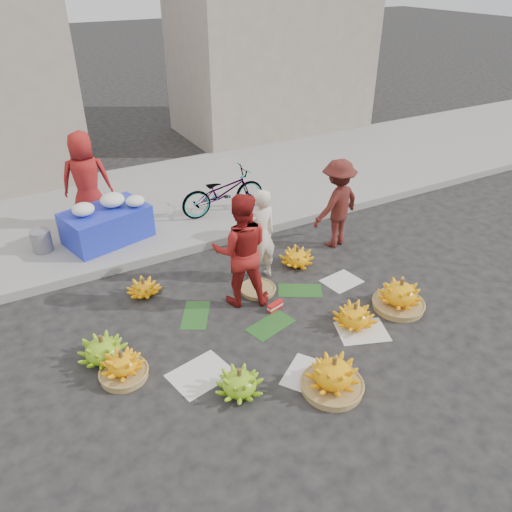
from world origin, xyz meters
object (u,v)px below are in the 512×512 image
banana_bunch_0 (123,366)px  bicycle (223,192)px  vendor_cream (260,236)px  flower_table (107,222)px  banana_bunch_4 (400,295)px

banana_bunch_0 → bicycle: bicycle is taller
vendor_cream → flower_table: bearing=-53.5°
banana_bunch_4 → bicycle: 3.89m
banana_bunch_0 → flower_table: size_ratio=0.37×
banana_bunch_0 → bicycle: bearing=48.5°
vendor_cream → bicycle: size_ratio=0.90×
banana_bunch_0 → banana_bunch_4: (3.79, -0.53, 0.05)m
flower_table → bicycle: size_ratio=0.94×
banana_bunch_0 → vendor_cream: (2.46, 1.11, 0.57)m
vendor_cream → bicycle: bearing=-104.1°
banana_bunch_4 → flower_table: size_ratio=0.54×
banana_bunch_0 → bicycle: size_ratio=0.35×
banana_bunch_0 → banana_bunch_4: 3.83m
bicycle → banana_bunch_0: bearing=141.2°
banana_bunch_0 → vendor_cream: size_ratio=0.38×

